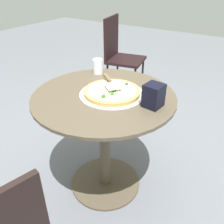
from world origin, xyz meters
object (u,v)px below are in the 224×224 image
drinking_cup (98,66)px  pizza_server (110,82)px  pizza_on_tray (112,92)px  patio_chair_near (120,52)px  patio_table (104,126)px  napkin_dispenser (154,96)px

drinking_cup → pizza_server: bearing=50.6°
pizza_on_tray → patio_chair_near: 1.51m
drinking_cup → patio_chair_near: 1.21m
pizza_server → pizza_on_tray: bearing=44.5°
pizza_on_tray → drinking_cup: size_ratio=3.78×
patio_table → patio_chair_near: bearing=-152.3°
pizza_server → napkin_dispenser: 0.30m
patio_table → napkin_dispenser: size_ratio=6.72×
pizza_server → napkin_dispenser: (0.04, 0.29, 0.01)m
pizza_on_tray → napkin_dispenser: (0.00, 0.25, 0.05)m
patio_table → drinking_cup: bearing=-138.5°
pizza_on_tray → pizza_server: (-0.04, -0.04, 0.04)m
patio_table → napkin_dispenser: 0.40m
drinking_cup → napkin_dispenser: bearing=66.7°
pizza_on_tray → drinking_cup: 0.34m
patio_table → pizza_on_tray: (-0.03, 0.04, 0.23)m
drinking_cup → patio_chair_near: bearing=-156.2°
pizza_server → patio_chair_near: 1.46m
drinking_cup → napkin_dispenser: size_ratio=0.81×
pizza_server → drinking_cup: (-0.18, -0.22, -0.00)m
drinking_cup → pizza_on_tray: bearing=49.5°
patio_table → pizza_server: pizza_server is taller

